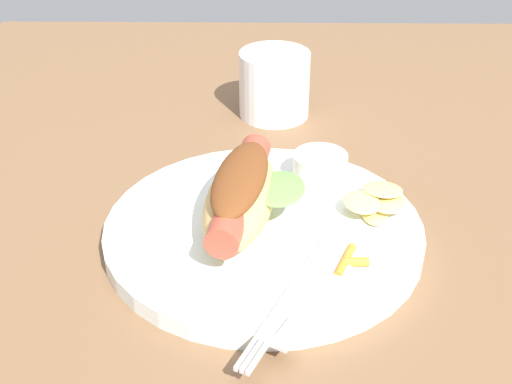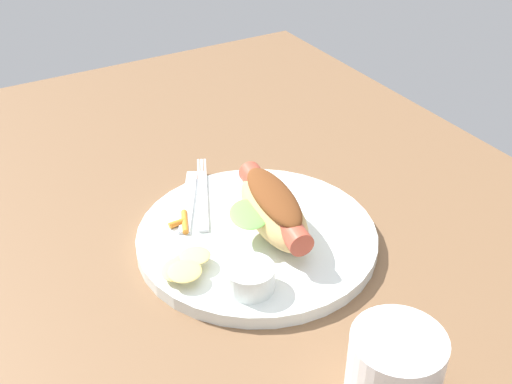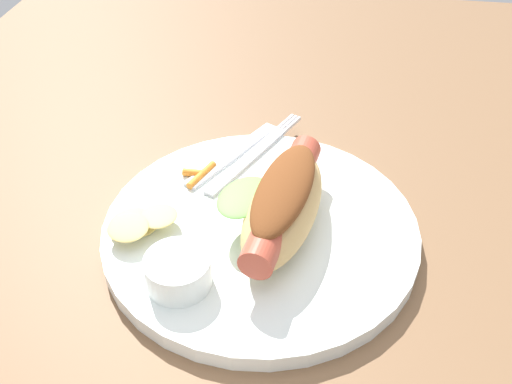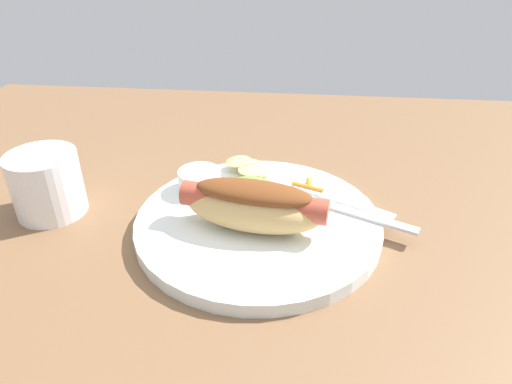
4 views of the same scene
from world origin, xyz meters
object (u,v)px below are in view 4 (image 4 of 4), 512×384
object	(u,v)px
fork	(346,210)
knife	(341,200)
plate	(258,223)
chips_pile	(248,167)
carrot_garnish	(308,186)
hot_dog	(254,204)
sauce_ramekin	(200,180)
drinking_cup	(47,184)

from	to	relation	value
fork	knife	bearing A→B (deg)	125.02
plate	chips_pile	world-z (taller)	chips_pile
plate	chips_pile	bearing A→B (deg)	103.10
knife	carrot_garnish	distance (cm)	4.86
knife	hot_dog	bearing A→B (deg)	-118.55
chips_pile	fork	bearing A→B (deg)	-33.07
plate	carrot_garnish	distance (cm)	9.15
knife	plate	bearing A→B (deg)	-126.55
chips_pile	plate	bearing A→B (deg)	-76.90
chips_pile	knife	bearing A→B (deg)	-26.27
hot_dog	chips_pile	world-z (taller)	hot_dog
hot_dog	chips_pile	size ratio (longest dim) A/B	2.30
sauce_ramekin	carrot_garnish	world-z (taller)	sauce_ramekin
fork	chips_pile	xyz separation A→B (cm)	(-12.55, 8.17, 0.79)
carrot_garnish	drinking_cup	xyz separation A→B (cm)	(-31.40, -5.92, 1.92)
sauce_ramekin	fork	bearing A→B (deg)	-10.20
plate	fork	world-z (taller)	fork
fork	carrot_garnish	world-z (taller)	carrot_garnish
sauce_ramekin	fork	size ratio (longest dim) A/B	0.34
sauce_ramekin	chips_pile	world-z (taller)	sauce_ramekin
hot_dog	sauce_ramekin	xyz separation A→B (cm)	(-7.62, 7.40, -1.65)
plate	drinking_cup	distance (cm)	25.89
hot_dog	carrot_garnish	bearing A→B (deg)	65.14
fork	knife	distance (cm)	2.20
plate	sauce_ramekin	bearing A→B (deg)	145.61
plate	carrot_garnish	bearing A→B (deg)	50.93
chips_pile	carrot_garnish	xyz separation A→B (cm)	(8.13, -3.31, -0.61)
carrot_garnish	drinking_cup	world-z (taller)	drinking_cup
plate	hot_dog	distance (cm)	4.28
knife	chips_pile	xyz separation A→B (cm)	(-12.17, 6.00, 0.81)
carrot_garnish	knife	bearing A→B (deg)	-33.70
hot_dog	knife	size ratio (longest dim) A/B	1.22
plate	sauce_ramekin	xyz separation A→B (cm)	(-7.95, 5.44, 2.15)
plate	drinking_cup	xyz separation A→B (cm)	(-25.68, 1.12, 3.09)
hot_dog	chips_pile	distance (cm)	12.65
chips_pile	carrot_garnish	world-z (taller)	chips_pile
plate	drinking_cup	bearing A→B (deg)	177.50
fork	chips_pile	bearing A→B (deg)	171.95
plate	chips_pile	xyz separation A→B (cm)	(-2.41, 10.36, 1.79)
carrot_garnish	sauce_ramekin	bearing A→B (deg)	-173.32
hot_dog	knife	bearing A→B (deg)	41.07
drinking_cup	knife	bearing A→B (deg)	5.21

